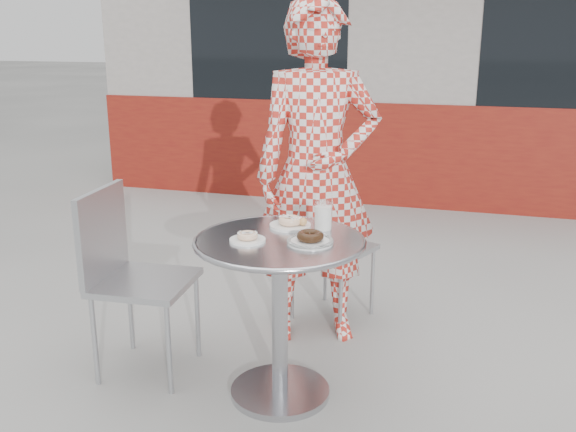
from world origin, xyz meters
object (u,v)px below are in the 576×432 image
(plate_near, at_px, (247,238))
(plate_checker, at_px, (310,240))
(seated_person, at_px, (317,175))
(milk_cup, at_px, (323,216))
(chair_far, at_px, (331,276))
(chair_left, at_px, (145,317))
(bistro_table, at_px, (280,279))
(plate_far, at_px, (291,223))

(plate_near, bearing_deg, plate_checker, 10.12)
(seated_person, height_order, milk_cup, seated_person)
(chair_far, distance_m, plate_checker, 1.08)
(chair_left, height_order, plate_near, chair_left)
(chair_left, relative_size, plate_checker, 4.58)
(bistro_table, relative_size, chair_left, 0.83)
(bistro_table, xyz_separation_m, plate_checker, (0.14, -0.02, 0.21))
(chair_far, distance_m, seated_person, 0.70)
(chair_far, height_order, plate_far, chair_far)
(chair_left, distance_m, plate_far, 0.89)
(chair_left, height_order, plate_far, chair_left)
(chair_left, relative_size, seated_person, 0.51)
(chair_left, distance_m, milk_cup, 1.04)
(plate_checker, bearing_deg, chair_left, 175.88)
(bistro_table, height_order, milk_cup, milk_cup)
(bistro_table, distance_m, plate_near, 0.25)
(milk_cup, bearing_deg, plate_near, -136.36)
(plate_near, bearing_deg, seated_person, 80.55)
(chair_left, xyz_separation_m, milk_cup, (0.87, 0.15, 0.55))
(bistro_table, height_order, seated_person, seated_person)
(bistro_table, distance_m, chair_far, 0.97)
(plate_far, xyz_separation_m, plate_near, (-0.12, -0.26, -0.00))
(bistro_table, bearing_deg, seated_person, 89.92)
(bistro_table, distance_m, milk_cup, 0.35)
(bistro_table, distance_m, chair_left, 0.78)
(chair_far, distance_m, milk_cup, 0.92)
(seated_person, relative_size, milk_cup, 13.95)
(plate_far, bearing_deg, seated_person, 89.73)
(bistro_table, distance_m, plate_checker, 0.25)
(bistro_table, xyz_separation_m, plate_near, (-0.12, -0.07, 0.20))
(bistro_table, xyz_separation_m, milk_cup, (0.15, 0.19, 0.25))
(plate_far, xyz_separation_m, milk_cup, (0.15, 0.01, 0.04))
(plate_near, bearing_deg, chair_far, 80.44)
(seated_person, xyz_separation_m, plate_near, (-0.13, -0.75, -0.13))
(plate_far, bearing_deg, milk_cup, 2.70)
(milk_cup, bearing_deg, plate_checker, -91.70)
(seated_person, bearing_deg, plate_far, -110.06)
(plate_far, bearing_deg, chair_left, -168.48)
(seated_person, relative_size, plate_near, 11.63)
(chair_far, bearing_deg, plate_far, 108.49)
(bistro_table, relative_size, seated_person, 0.42)
(bistro_table, bearing_deg, plate_near, -150.60)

